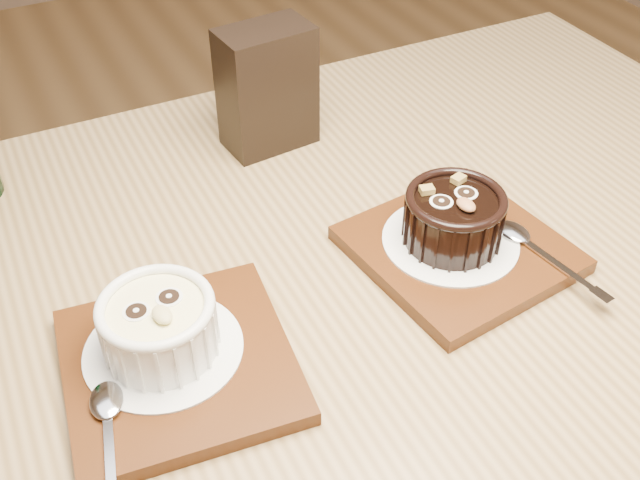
# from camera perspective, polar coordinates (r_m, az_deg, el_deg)

# --- Properties ---
(table) EXTENTS (1.21, 0.81, 0.75)m
(table) POSITION_cam_1_polar(r_m,az_deg,el_deg) (0.74, -0.57, -9.70)
(table) COLOR brown
(table) RESTS_ON ground
(tray_left) EXTENTS (0.20, 0.20, 0.01)m
(tray_left) POSITION_cam_1_polar(r_m,az_deg,el_deg) (0.63, -10.69, -9.34)
(tray_left) COLOR #4B230C
(tray_left) RESTS_ON table
(doily_left) EXTENTS (0.13, 0.13, 0.00)m
(doily_left) POSITION_cam_1_polar(r_m,az_deg,el_deg) (0.63, -11.83, -8.14)
(doily_left) COLOR white
(doily_left) RESTS_ON tray_left
(ramekin_white) EXTENTS (0.09, 0.09, 0.06)m
(ramekin_white) POSITION_cam_1_polar(r_m,az_deg,el_deg) (0.61, -12.20, -6.28)
(ramekin_white) COLOR white
(ramekin_white) RESTS_ON doily_left
(spoon_left) EXTENTS (0.05, 0.14, 0.01)m
(spoon_left) POSITION_cam_1_polar(r_m,az_deg,el_deg) (0.58, -15.81, -14.33)
(spoon_left) COLOR silver
(spoon_left) RESTS_ON tray_left
(tray_right) EXTENTS (0.20, 0.20, 0.01)m
(tray_right) POSITION_cam_1_polar(r_m,az_deg,el_deg) (0.73, 10.51, -0.70)
(tray_right) COLOR #4B230C
(tray_right) RESTS_ON table
(doily_right) EXTENTS (0.13, 0.13, 0.00)m
(doily_right) POSITION_cam_1_polar(r_m,az_deg,el_deg) (0.72, 9.90, -0.03)
(doily_right) COLOR white
(doily_right) RESTS_ON tray_right
(ramekin_dark) EXTENTS (0.09, 0.09, 0.06)m
(ramekin_dark) POSITION_cam_1_polar(r_m,az_deg,el_deg) (0.70, 10.17, 1.82)
(ramekin_dark) COLOR black
(ramekin_dark) RESTS_ON doily_right
(spoon_right) EXTENTS (0.04, 0.14, 0.01)m
(spoon_right) POSITION_cam_1_polar(r_m,az_deg,el_deg) (0.73, 16.48, -0.81)
(spoon_right) COLOR silver
(spoon_right) RESTS_ON tray_right
(condiment_stand) EXTENTS (0.11, 0.07, 0.14)m
(condiment_stand) POSITION_cam_1_polar(r_m,az_deg,el_deg) (0.85, -4.05, 11.46)
(condiment_stand) COLOR black
(condiment_stand) RESTS_ON table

